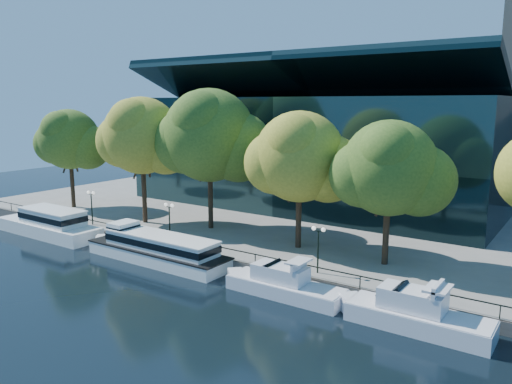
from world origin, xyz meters
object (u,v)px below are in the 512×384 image
Objects in this scene: tree_0 at (70,141)px; lamp_2 at (318,239)px; large_vessel at (50,223)px; tour_boat at (154,247)px; cruiser_far at (412,312)px; tree_1 at (143,137)px; tree_2 at (211,137)px; lamp_0 at (91,200)px; cruiser_near at (281,283)px; tree_3 at (301,159)px; lamp_1 at (169,213)px; tree_4 at (391,170)px.

tree_0 reaches higher than lamp_2.
tour_boat is at bearing 0.80° from large_vessel.
tree_0 is at bearing 169.98° from cruiser_far.
tree_1 is at bearing 47.37° from large_vessel.
large_vessel is 3.75× the size of lamp_2.
lamp_2 is (17.23, -6.69, -7.49)m from tree_2.
lamp_0 is 1.00× the size of lamp_2.
tree_3 is at bearing 111.35° from cruiser_near.
tour_boat is 25.47m from cruiser_far.
tree_0 is at bearing -175.78° from tree_2.
lamp_2 reaches higher than cruiser_far.
tree_3 is at bearing -4.92° from tree_2.
tree_4 is at bearing 14.44° from lamp_1.
lamp_1 is at bearing -12.04° from tree_0.
large_vessel is at bearing -173.63° from lamp_2.
lamp_1 is (-1.20, 3.45, 2.57)m from tour_boat.
lamp_0 is 1.00× the size of lamp_1.
large_vessel is at bearing -179.20° from tour_boat.
tree_3 is (35.61, 0.68, -0.28)m from tree_0.
tree_0 is at bearing 154.76° from lamp_0.
tree_3 is (28.01, 9.32, 8.48)m from large_vessel.
lamp_0 is 12.73m from lamp_1.
cruiser_near is at bearing -108.51° from lamp_2.
large_vessel is 14.68m from tree_1.
tour_boat is at bearing -140.84° from tree_3.
tree_3 is at bearing 1.09° from tree_0.
large_vessel is 0.95× the size of tree_2.
cruiser_near is 0.69× the size of tree_2.
cruiser_far is 13.64m from tree_4.
tour_boat is at bearing 178.37° from cruiser_near.
lamp_0 is at bearing 166.09° from tour_boat.
tree_4 is 8.78m from lamp_2.
tree_2 reaches higher than cruiser_far.
lamp_1 is (-12.35, -5.63, -5.95)m from tree_3.
tree_0 is at bearing 161.02° from tour_boat.
cruiser_far is 19.30m from tree_3.
cruiser_far is 39.69m from lamp_0.
tree_1 is (-9.47, 7.79, 9.86)m from tour_boat.
cruiser_far is at bearing 0.07° from cruiser_near.
cruiser_near is 0.82× the size of tree_0.
lamp_1 is (-21.38, -5.51, -5.54)m from tree_4.
cruiser_far is (10.59, 0.01, 0.14)m from cruiser_near.
tree_2 is 3.95× the size of lamp_2.
tree_1 is 11.85m from lamp_1.
cruiser_near is 13.74m from tree_4.
tree_2 is (15.80, 10.37, 10.02)m from large_vessel.
tree_3 is 3.37× the size of lamp_0.
cruiser_far is 30.36m from tree_2.
tree_3 is (-14.31, 9.49, 8.80)m from cruiser_far.
tree_0 is 0.85× the size of tree_2.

